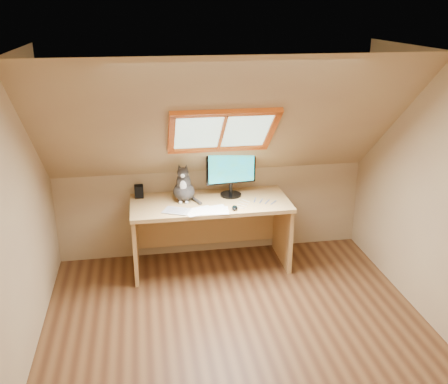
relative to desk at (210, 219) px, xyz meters
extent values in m
plane|color=brown|center=(0.08, -1.45, -0.54)|extent=(3.50, 3.50, 0.00)
cube|color=tan|center=(0.08, -3.20, 0.66)|extent=(3.50, 0.02, 2.40)
cube|color=tan|center=(-1.67, -1.45, 0.66)|extent=(0.02, 3.50, 2.40)
cube|color=tan|center=(1.83, -1.45, 0.66)|extent=(0.02, 3.50, 2.40)
cube|color=tan|center=(0.08, 0.30, -0.04)|extent=(3.50, 0.02, 1.00)
cube|color=silver|center=(0.08, -2.23, 1.86)|extent=(3.50, 1.95, 0.02)
cube|color=tan|center=(0.08, -0.48, 1.16)|extent=(3.50, 1.56, 1.41)
cube|color=#B2E0CC|center=(0.08, -0.40, 1.09)|extent=(0.90, 0.53, 0.48)
cube|color=#D95014|center=(0.08, -0.40, 1.09)|extent=(1.02, 0.64, 0.59)
cube|color=tan|center=(0.00, -0.07, 0.21)|extent=(1.69, 0.74, 0.04)
cube|color=tan|center=(-0.82, -0.07, -0.18)|extent=(0.04, 0.67, 0.73)
cube|color=tan|center=(0.82, -0.07, -0.18)|extent=(0.04, 0.67, 0.73)
cube|color=tan|center=(0.00, 0.27, -0.18)|extent=(1.59, 0.03, 0.51)
cylinder|color=black|center=(0.25, 0.06, 0.24)|extent=(0.23, 0.23, 0.02)
cylinder|color=black|center=(0.25, 0.06, 0.32)|extent=(0.04, 0.04, 0.13)
cube|color=black|center=(0.25, 0.06, 0.56)|extent=(0.55, 0.09, 0.36)
cube|color=#0C78C4|center=(0.25, 0.03, 0.56)|extent=(0.50, 0.06, 0.31)
ellipsoid|color=#393432|center=(-0.27, 0.02, 0.33)|extent=(0.27, 0.31, 0.20)
ellipsoid|color=#393432|center=(-0.27, 0.00, 0.44)|extent=(0.17, 0.17, 0.21)
ellipsoid|color=silver|center=(-0.28, -0.06, 0.42)|extent=(0.08, 0.05, 0.12)
ellipsoid|color=#393432|center=(-0.28, -0.05, 0.56)|extent=(0.13, 0.12, 0.11)
sphere|color=silver|center=(-0.29, -0.10, 0.55)|extent=(0.04, 0.04, 0.04)
cone|color=#393432|center=(-0.31, -0.02, 0.62)|extent=(0.06, 0.06, 0.07)
cone|color=#393432|center=(-0.24, -0.03, 0.62)|extent=(0.06, 0.06, 0.07)
cube|color=black|center=(-0.75, 0.18, 0.30)|extent=(0.10, 0.10, 0.14)
cube|color=#B2B2B7|center=(-0.38, -0.28, 0.24)|extent=(0.32, 0.28, 0.01)
ellipsoid|color=black|center=(0.22, -0.33, 0.25)|extent=(0.09, 0.12, 0.03)
cube|color=white|center=(-0.06, -0.33, 0.23)|extent=(0.33, 0.27, 0.00)
cube|color=white|center=(-0.06, -0.33, 0.23)|extent=(0.32, 0.24, 0.00)
cube|color=white|center=(-0.06, -0.33, 0.24)|extent=(0.35, 0.30, 0.00)
camera|label=1|loc=(-0.68, -4.97, 2.21)|focal=40.00mm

